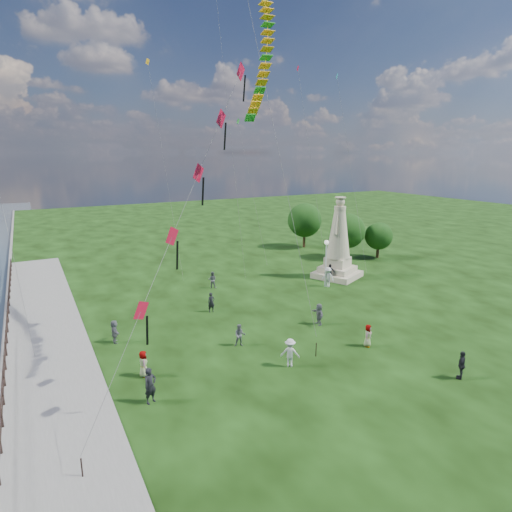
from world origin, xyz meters
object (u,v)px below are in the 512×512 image
person_0 (150,386)px  person_11 (319,314)px  person_1 (240,335)px  person_5 (115,331)px  person_9 (330,273)px  person_2 (290,353)px  lamppost (326,253)px  person_8 (328,277)px  statue (338,248)px  person_3 (462,365)px  person_6 (211,302)px  person_4 (368,336)px  person_10 (143,364)px  person_7 (212,280)px

person_0 → person_11: 14.12m
person_1 → person_5: (-7.04, 4.44, 0.03)m
person_0 → person_9: size_ratio=1.07×
person_2 → person_5: size_ratio=1.11×
lamppost → person_8: (0.18, -0.18, -2.27)m
statue → person_3: (-6.72, -19.08, -2.23)m
person_6 → person_11: (5.92, -6.09, 0.01)m
person_9 → person_1: bearing=-125.5°
lamppost → person_11: (-6.05, -7.15, -2.40)m
person_4 → person_10: bearing=137.5°
person_6 → person_8: person_8 is taller
lamppost → person_0: (-19.54, -11.31, -2.26)m
person_4 → person_9: person_9 is taller
statue → person_1: 18.49m
person_8 → person_11: size_ratio=1.17×
person_6 → person_9: (13.30, 2.09, 0.09)m
person_0 → person_1: bearing=5.5°
person_1 → person_2: person_2 is taller
person_7 → person_10: 16.38m
person_3 → person_11: bearing=-108.9°
person_2 → person_7: (1.86, 16.10, -0.08)m
person_9 → person_11: 11.01m
person_2 → person_4: (5.88, -0.17, -0.12)m
person_7 → person_11: bearing=142.9°
person_10 → person_4: bearing=-97.1°
person_5 → person_8: person_8 is taller
person_8 → person_2: bearing=-71.2°
person_1 → person_8: (12.90, 7.45, 0.19)m
person_0 → person_8: size_ratio=1.01×
statue → person_4: statue is taller
lamppost → person_4: 13.07m
person_0 → person_2: bearing=-23.9°
person_7 → person_8: 10.80m
person_2 → lamppost: bearing=-97.1°
person_0 → person_6: person_0 is taller
person_0 → person_10: (0.34, 2.77, -0.18)m
person_9 → person_8: bearing=-110.7°
person_3 → person_11: person_3 is taller
person_2 → person_9: size_ratio=0.97×
person_1 → person_4: size_ratio=1.01×
person_6 → person_10: (-7.23, -7.48, -0.02)m
person_0 → person_10: 2.80m
person_5 → person_11: bearing=-102.5°
statue → person_2: size_ratio=4.70×
statue → person_6: (-14.94, -2.95, -2.27)m
person_3 → person_9: bearing=-137.4°
person_2 → person_3: (7.57, -5.73, -0.04)m
statue → person_6: bearing=166.4°
person_7 → person_1: bearing=111.9°
person_3 → person_8: person_8 is taller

